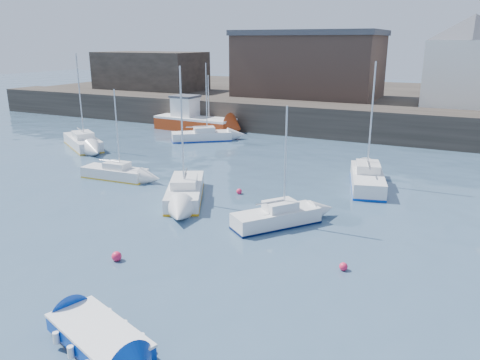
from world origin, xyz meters
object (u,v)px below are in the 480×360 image
at_px(buoy_far, 239,194).
at_px(sailboat_h, 202,136).
at_px(sailboat_c, 277,217).
at_px(sailboat_f, 367,178).
at_px(buoy_near, 117,260).
at_px(blue_dinghy, 99,338).
at_px(buoy_mid, 343,270).
at_px(sailboat_e, 83,142).
at_px(sailboat_b, 185,191).
at_px(fishing_boat, 194,119).
at_px(sailboat_a, 115,173).

bearing_deg(buoy_far, sailboat_h, 128.30).
height_order(sailboat_c, sailboat_h, sailboat_h).
height_order(sailboat_f, buoy_near, sailboat_f).
distance_m(blue_dinghy, buoy_mid, 10.16).
bearing_deg(sailboat_e, buoy_far, -17.51).
distance_m(sailboat_b, buoy_far, 3.45).
distance_m(sailboat_f, sailboat_h, 19.15).
distance_m(blue_dinghy, sailboat_h, 31.85).
relative_size(sailboat_e, buoy_near, 18.72).
distance_m(sailboat_h, buoy_near, 25.76).
relative_size(fishing_boat, buoy_mid, 25.19).
xyz_separation_m(buoy_mid, buoy_far, (-8.39, 7.27, 0.00)).
bearing_deg(buoy_near, sailboat_a, 130.44).
height_order(blue_dinghy, sailboat_e, sailboat_e).
relative_size(blue_dinghy, buoy_far, 11.95).
relative_size(fishing_boat, buoy_near, 20.45).
bearing_deg(sailboat_h, sailboat_a, -85.22).
bearing_deg(buoy_far, buoy_near, -93.99).
xyz_separation_m(sailboat_e, sailboat_f, (25.35, -0.80, 0.03)).
bearing_deg(fishing_boat, sailboat_a, -75.37).
height_order(sailboat_e, buoy_mid, sailboat_e).
distance_m(sailboat_f, buoy_mid, 12.39).
bearing_deg(blue_dinghy, sailboat_b, 111.71).
height_order(sailboat_h, buoy_far, sailboat_h).
distance_m(blue_dinghy, buoy_far, 16.04).
distance_m(sailboat_h, buoy_mid, 27.78).
xyz_separation_m(blue_dinghy, fishing_boat, (-16.91, 33.52, 0.72)).
bearing_deg(sailboat_b, sailboat_e, 153.02).
height_order(sailboat_a, buoy_far, sailboat_a).
xyz_separation_m(sailboat_a, sailboat_e, (-9.20, 6.55, 0.10)).
bearing_deg(buoy_near, sailboat_h, 112.03).
height_order(blue_dinghy, sailboat_a, sailboat_a).
xyz_separation_m(sailboat_b, buoy_near, (1.78, -8.42, -0.52)).
bearing_deg(buoy_mid, sailboat_c, 142.02).
bearing_deg(buoy_mid, sailboat_f, 96.86).
bearing_deg(buoy_far, sailboat_b, -137.99).
distance_m(buoy_mid, buoy_far, 11.10).
bearing_deg(sailboat_c, sailboat_a, 166.63).
bearing_deg(sailboat_h, sailboat_f, -25.23).
relative_size(sailboat_h, buoy_near, 16.55).
bearing_deg(fishing_boat, blue_dinghy, -63.23).
relative_size(fishing_boat, sailboat_h, 1.24).
bearing_deg(buoy_mid, buoy_far, 139.08).
bearing_deg(buoy_near, sailboat_e, 136.97).
xyz_separation_m(sailboat_a, buoy_near, (8.50, -9.97, -0.44)).
bearing_deg(buoy_near, sailboat_c, 54.83).
bearing_deg(sailboat_c, buoy_near, -125.17).
relative_size(sailboat_c, sailboat_h, 0.85).
height_order(fishing_boat, sailboat_h, sailboat_h).
relative_size(sailboat_c, buoy_far, 17.56).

